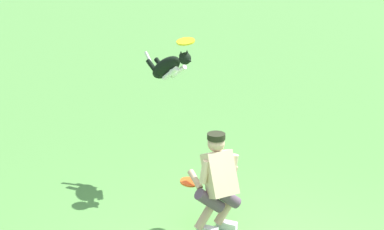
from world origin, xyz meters
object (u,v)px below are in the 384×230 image
Objects in this scene: dog at (168,67)px; person at (218,181)px; frisbee_flying at (186,41)px; frisbee_held at (189,182)px.

person is at bearing -19.13° from dog.
person is 1.99m from dog.
dog is 0.54m from frisbee_flying.
frisbee_flying is at bearing 5.46° from dog.
frisbee_flying is (0.90, -1.07, 1.46)m from person.
person is 1.33× the size of dog.
frisbee_flying is 1.94m from frisbee_held.
frisbee_flying reaches higher than frisbee_held.
person reaches higher than frisbee_held.
person is 2.02m from frisbee_flying.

